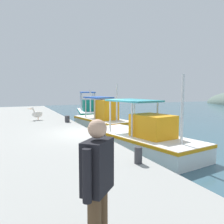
% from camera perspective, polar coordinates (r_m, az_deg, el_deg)
% --- Properties ---
extents(fishing_boat_nearest, '(5.60, 2.78, 2.66)m').
position_cam_1_polar(fishing_boat_nearest, '(22.00, -5.58, -0.11)').
color(fishing_boat_nearest, white).
rests_on(fishing_boat_nearest, ground).
extents(fishing_boat_second, '(5.27, 2.66, 3.10)m').
position_cam_1_polar(fishing_boat_second, '(16.44, -2.24, -1.91)').
color(fishing_boat_second, silver).
rests_on(fishing_boat_second, ground).
extents(fishing_boat_third, '(6.41, 3.31, 3.31)m').
position_cam_1_polar(fishing_boat_third, '(10.97, 7.13, -6.11)').
color(fishing_boat_third, white).
rests_on(fishing_boat_third, ground).
extents(pelican, '(0.39, 0.95, 0.82)m').
position_cam_1_polar(pelican, '(16.04, -17.10, -0.38)').
color(pelican, tan).
rests_on(pelican, quay_pier).
extents(fisherman_standing, '(0.51, 0.49, 1.65)m').
position_cam_1_polar(fisherman_standing, '(2.94, -3.38, -15.99)').
color(fisherman_standing, '#4C3823').
rests_on(fisherman_standing, quay_pier).
extents(mooring_bollard_nearest, '(0.28, 0.28, 0.38)m').
position_cam_1_polar(mooring_bollard_nearest, '(14.62, -10.43, -1.60)').
color(mooring_bollard_nearest, '#333338').
rests_on(mooring_bollard_nearest, quay_pier).
extents(mooring_bollard_second, '(0.26, 0.26, 0.37)m').
position_cam_1_polar(mooring_bollard_second, '(9.05, -2.32, -5.98)').
color(mooring_bollard_second, '#333338').
rests_on(mooring_bollard_second, quay_pier).
extents(mooring_bollard_third, '(0.21, 0.21, 0.44)m').
position_cam_1_polar(mooring_bollard_third, '(6.62, 6.16, -10.02)').
color(mooring_bollard_third, '#333338').
rests_on(mooring_bollard_third, quay_pier).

